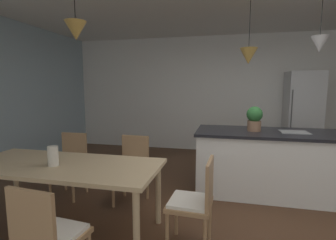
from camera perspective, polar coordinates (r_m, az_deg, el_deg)
ground_plane at (r=3.23m, az=18.95°, el=-21.42°), size 10.00×8.40×0.04m
wall_back_kitchen at (r=6.09m, az=16.37°, el=5.56°), size 10.00×0.12×2.70m
dining_table at (r=2.88m, az=-22.98°, el=-10.34°), size 2.05×0.86×0.73m
chair_kitchen_end at (r=2.45m, az=6.18°, el=-17.75°), size 0.42×0.42×0.87m
chair_far_left at (r=3.82m, az=-21.41°, el=-8.93°), size 0.41×0.41×0.87m
chair_near_right at (r=2.11m, az=-25.61°, el=-22.82°), size 0.44×0.44×0.87m
chair_far_right at (r=3.40m, az=-8.20°, el=-10.51°), size 0.41×0.41×0.87m
kitchen_island at (r=3.92m, az=23.46°, el=-8.82°), size 2.25×0.91×0.91m
refrigerator at (r=5.92m, az=28.19°, el=0.76°), size 0.65×0.67×1.84m
pendant_over_table at (r=2.84m, az=-20.25°, el=18.55°), size 0.22×0.22×0.71m
pendant_over_island_main at (r=3.74m, az=17.85°, el=13.70°), size 0.24×0.24×0.86m
pendant_over_island_aux at (r=3.92m, az=31.23°, el=14.54°), size 0.21×0.21×0.73m
potted_plant_on_island at (r=3.75m, az=19.08°, el=0.44°), size 0.22×0.22×0.35m
vase_on_dining_table at (r=2.79m, az=-24.71°, el=-7.46°), size 0.10×0.10×0.20m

